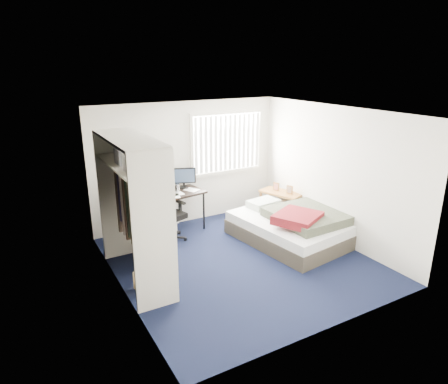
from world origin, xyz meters
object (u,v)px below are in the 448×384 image
at_px(desk, 161,193).
at_px(office_chair, 167,215).
at_px(bed, 292,226).
at_px(nightstand, 281,195).

distance_m(desk, office_chair, 0.46).
xyz_separation_m(desk, bed, (2.00, -1.53, -0.54)).
xyz_separation_m(desk, nightstand, (2.48, -0.54, -0.29)).
relative_size(desk, bed, 0.76).
relative_size(nightstand, bed, 0.43).
relative_size(desk, nightstand, 1.76).
xyz_separation_m(office_chair, nightstand, (2.49, -0.24, 0.06)).
height_order(nightstand, bed, nightstand).
bearing_deg(desk, bed, -37.45).
height_order(office_chair, bed, office_chair).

